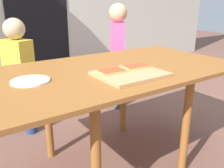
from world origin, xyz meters
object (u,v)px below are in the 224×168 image
object	(u,v)px
pizza_slice_far_left	(111,71)
child_left	(19,70)
plate_white_left	(30,81)
dining_table	(113,79)
pizza_slice_far_right	(136,66)
child_right	(118,49)
cutting_board	(130,74)

from	to	relation	value
pizza_slice_far_left	child_left	distance (m)	1.00
plate_white_left	dining_table	bearing A→B (deg)	-0.83
child_left	pizza_slice_far_right	bearing A→B (deg)	-64.75
plate_white_left	child_right	distance (m)	1.39
dining_table	child_right	distance (m)	1.03
pizza_slice_far_left	plate_white_left	world-z (taller)	pizza_slice_far_left
pizza_slice_far_right	plate_white_left	xyz separation A→B (m)	(-0.58, 0.13, -0.02)
pizza_slice_far_right	pizza_slice_far_left	size ratio (longest dim) A/B	1.04
pizza_slice_far_left	child_right	size ratio (longest dim) A/B	0.15
plate_white_left	cutting_board	bearing A→B (deg)	-22.44
dining_table	pizza_slice_far_left	distance (m)	0.19
dining_table	child_right	size ratio (longest dim) A/B	1.48
dining_table	child_right	bearing A→B (deg)	52.75
dining_table	cutting_board	distance (m)	0.21
pizza_slice_far_left	child_left	size ratio (longest dim) A/B	0.16
pizza_slice_far_right	child_right	xyz separation A→B (m)	(0.55, 0.94, -0.09)
pizza_slice_far_right	child_right	size ratio (longest dim) A/B	0.15
child_right	plate_white_left	bearing A→B (deg)	-144.40
cutting_board	child_left	world-z (taller)	child_left
pizza_slice_far_right	plate_white_left	world-z (taller)	pizza_slice_far_right
dining_table	plate_white_left	distance (m)	0.52
pizza_slice_far_right	child_left	distance (m)	1.06
cutting_board	dining_table	bearing A→B (deg)	83.87
cutting_board	child_left	size ratio (longest dim) A/B	0.38
cutting_board	child_right	size ratio (longest dim) A/B	0.34
cutting_board	child_right	xyz separation A→B (m)	(0.64, 1.01, -0.07)
pizza_slice_far_left	plate_white_left	bearing A→B (deg)	161.20
cutting_board	child_right	distance (m)	1.20
dining_table	pizza_slice_far_left	world-z (taller)	pizza_slice_far_left
dining_table	pizza_slice_far_left	xyz separation A→B (m)	(-0.10, -0.13, 0.10)
child_left	child_right	world-z (taller)	child_right
dining_table	cutting_board	size ratio (longest dim) A/B	4.35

